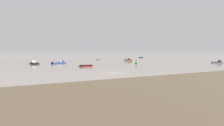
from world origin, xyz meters
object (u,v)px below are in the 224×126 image
rowboat_moored_0 (141,57)px  motorboat_moored_4 (33,63)px  sailboat_moored_0 (129,60)px  motorboat_moored_2 (219,62)px  rowboat_moored_2 (86,66)px  channel_buoy (136,63)px  rowboat_moored_1 (100,60)px  motorboat_moored_3 (61,63)px

rowboat_moored_0 → motorboat_moored_4: size_ratio=0.73×
sailboat_moored_0 → motorboat_moored_2: bearing=32.7°
rowboat_moored_2 → motorboat_moored_4: motorboat_moored_4 is taller
motorboat_moored_2 → channel_buoy: 34.37m
rowboat_moored_1 → motorboat_moored_2: motorboat_moored_2 is taller
rowboat_moored_1 → channel_buoy: bearing=-78.3°
rowboat_moored_0 → motorboat_moored_3: 60.89m
sailboat_moored_0 → rowboat_moored_2: bearing=-69.7°
rowboat_moored_2 → motorboat_moored_4: 23.40m
rowboat_moored_1 → motorboat_moored_3: size_ratio=0.58×
motorboat_moored_2 → sailboat_moored_0: size_ratio=0.68×
rowboat_moored_2 → rowboat_moored_0: bearing=49.8°
motorboat_moored_3 → channel_buoy: size_ratio=2.74×
motorboat_moored_2 → rowboat_moored_0: bearing=128.7°
rowboat_moored_1 → sailboat_moored_0: bearing=-52.3°
rowboat_moored_1 → sailboat_moored_0: size_ratio=0.53×
motorboat_moored_3 → motorboat_moored_4: size_ratio=1.15×
rowboat_moored_0 → rowboat_moored_2: rowboat_moored_2 is taller
motorboat_moored_2 → sailboat_moored_0: sailboat_moored_0 is taller
sailboat_moored_0 → motorboat_moored_4: (-41.53, 0.83, -0.00)m
sailboat_moored_0 → motorboat_moored_4: bearing=-103.8°
motorboat_moored_3 → rowboat_moored_1: bearing=22.0°
rowboat_moored_0 → channel_buoy: 49.75m
rowboat_moored_2 → sailboat_moored_0: 31.83m
sailboat_moored_0 → channel_buoy: size_ratio=3.01×
motorboat_moored_4 → channel_buoy: size_ratio=2.39×
rowboat_moored_2 → channel_buoy: bearing=15.2°
rowboat_moored_1 → motorboat_moored_3: (-22.74, -15.19, 0.13)m
motorboat_moored_4 → rowboat_moored_1: bearing=-87.5°
motorboat_moored_2 → motorboat_moored_3: size_ratio=0.75×
sailboat_moored_0 → channel_buoy: sailboat_moored_0 is taller
rowboat_moored_2 → motorboat_moored_4: bearing=139.1°
rowboat_moored_0 → channel_buoy: bearing=130.8°
motorboat_moored_4 → channel_buoy: (35.70, -16.17, 0.16)m
motorboat_moored_3 → rowboat_moored_2: bearing=-85.0°
motorboat_moored_4 → channel_buoy: channel_buoy is taller
motorboat_moored_2 → motorboat_moored_3: bearing=-168.4°
sailboat_moored_0 → channel_buoy: (-5.83, -15.34, 0.16)m
rowboat_moored_0 → sailboat_moored_0: size_ratio=0.58×
rowboat_moored_2 → motorboat_moored_2: motorboat_moored_2 is taller
rowboat_moored_0 → motorboat_moored_3: bearing=102.0°
rowboat_moored_0 → motorboat_moored_2: (3.13, -51.16, 0.10)m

